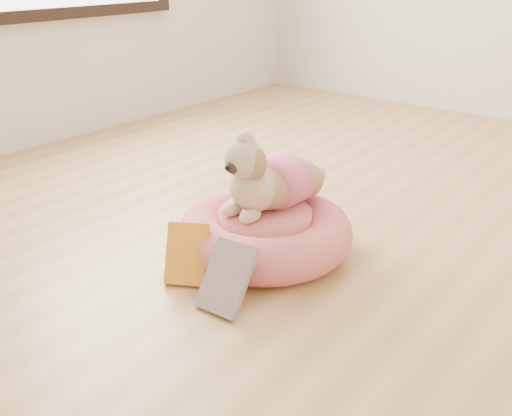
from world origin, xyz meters
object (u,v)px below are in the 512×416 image
Objects in this scene: pet_bed at (265,232)px; book_yellow at (187,254)px; dog at (269,166)px; book_white at (227,278)px.

pet_bed is 3.08× the size of book_yellow.
book_yellow is at bearing -96.20° from dog.
dog is at bearing 106.94° from pet_bed.
dog is 0.45m from book_white.
pet_bed is 0.23m from dog.
book_white is (0.12, -0.34, 0.02)m from pet_bed.
book_yellow is 0.91× the size of book_white.
pet_bed is 0.36m from book_white.
dog is (-0.01, 0.03, 0.23)m from pet_bed.
pet_bed is 0.31m from book_yellow.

